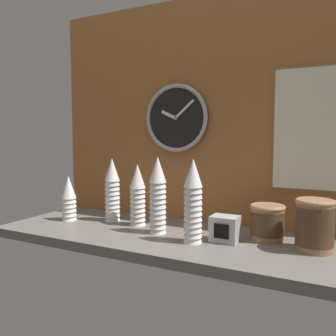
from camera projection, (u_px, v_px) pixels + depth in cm
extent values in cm
cube|color=slate|center=(180.00, 239.00, 148.29)|extent=(160.00, 56.00, 4.00)
cube|color=#A3602D|center=(205.00, 111.00, 166.81)|extent=(160.00, 3.00, 105.00)
cone|color=white|center=(69.00, 209.00, 172.80)|extent=(7.23, 7.23, 10.96)
cone|color=white|center=(69.00, 205.00, 172.60)|extent=(7.23, 7.23, 10.96)
cone|color=white|center=(69.00, 200.00, 172.41)|extent=(7.23, 7.23, 10.96)
cone|color=white|center=(69.00, 196.00, 172.21)|extent=(7.23, 7.23, 10.96)
cone|color=white|center=(69.00, 191.00, 172.01)|extent=(7.23, 7.23, 10.96)
cone|color=white|center=(69.00, 187.00, 171.82)|extent=(7.23, 7.23, 10.96)
cone|color=white|center=(193.00, 228.00, 136.78)|extent=(7.23, 7.23, 10.96)
cone|color=white|center=(193.00, 223.00, 136.59)|extent=(7.23, 7.23, 10.96)
cone|color=white|center=(193.00, 217.00, 136.39)|extent=(7.23, 7.23, 10.96)
cone|color=white|center=(193.00, 212.00, 136.19)|extent=(7.23, 7.23, 10.96)
cone|color=white|center=(193.00, 206.00, 136.00)|extent=(7.23, 7.23, 10.96)
cone|color=white|center=(193.00, 201.00, 135.80)|extent=(7.23, 7.23, 10.96)
cone|color=white|center=(193.00, 195.00, 135.61)|extent=(7.23, 7.23, 10.96)
cone|color=white|center=(193.00, 190.00, 135.41)|extent=(7.23, 7.23, 10.96)
cone|color=white|center=(193.00, 184.00, 135.21)|extent=(7.23, 7.23, 10.96)
cone|color=white|center=(193.00, 178.00, 135.02)|extent=(7.23, 7.23, 10.96)
cone|color=white|center=(193.00, 173.00, 134.82)|extent=(7.23, 7.23, 10.96)
cone|color=white|center=(113.00, 209.00, 171.65)|extent=(7.23, 7.23, 10.96)
cone|color=white|center=(113.00, 205.00, 171.46)|extent=(7.23, 7.23, 10.96)
cone|color=white|center=(113.00, 201.00, 171.26)|extent=(7.23, 7.23, 10.96)
cone|color=white|center=(112.00, 196.00, 171.06)|extent=(7.23, 7.23, 10.96)
cone|color=white|center=(112.00, 192.00, 170.87)|extent=(7.23, 7.23, 10.96)
cone|color=white|center=(112.00, 187.00, 170.67)|extent=(7.23, 7.23, 10.96)
cone|color=white|center=(112.00, 183.00, 170.48)|extent=(7.23, 7.23, 10.96)
cone|color=white|center=(112.00, 179.00, 170.28)|extent=(7.23, 7.23, 10.96)
cone|color=white|center=(112.00, 174.00, 170.08)|extent=(7.23, 7.23, 10.96)
cone|color=white|center=(112.00, 170.00, 169.89)|extent=(7.23, 7.23, 10.96)
cone|color=white|center=(138.00, 213.00, 163.17)|extent=(7.23, 7.23, 10.96)
cone|color=white|center=(138.00, 209.00, 162.97)|extent=(7.23, 7.23, 10.96)
cone|color=white|center=(138.00, 204.00, 162.78)|extent=(7.23, 7.23, 10.96)
cone|color=white|center=(138.00, 199.00, 162.58)|extent=(7.23, 7.23, 10.96)
cone|color=white|center=(138.00, 195.00, 162.38)|extent=(7.23, 7.23, 10.96)
cone|color=white|center=(138.00, 190.00, 162.19)|extent=(7.23, 7.23, 10.96)
cone|color=white|center=(138.00, 185.00, 161.99)|extent=(7.23, 7.23, 10.96)
cone|color=white|center=(138.00, 181.00, 161.79)|extent=(7.23, 7.23, 10.96)
cone|color=white|center=(137.00, 176.00, 161.60)|extent=(7.23, 7.23, 10.96)
cone|color=white|center=(158.00, 220.00, 150.09)|extent=(7.23, 7.23, 10.96)
cone|color=white|center=(158.00, 215.00, 149.89)|extent=(7.23, 7.23, 10.96)
cone|color=white|center=(158.00, 210.00, 149.70)|extent=(7.23, 7.23, 10.96)
cone|color=white|center=(158.00, 205.00, 149.50)|extent=(7.23, 7.23, 10.96)
cone|color=white|center=(158.00, 200.00, 149.31)|extent=(7.23, 7.23, 10.96)
cone|color=white|center=(158.00, 195.00, 149.11)|extent=(7.23, 7.23, 10.96)
cone|color=white|center=(158.00, 190.00, 148.91)|extent=(7.23, 7.23, 10.96)
cone|color=white|center=(158.00, 185.00, 148.72)|extent=(7.23, 7.23, 10.96)
cone|color=white|center=(158.00, 180.00, 148.52)|extent=(7.23, 7.23, 10.96)
cone|color=white|center=(158.00, 175.00, 148.32)|extent=(7.23, 7.23, 10.96)
cone|color=white|center=(158.00, 169.00, 148.13)|extent=(7.23, 7.23, 10.96)
cylinder|color=#996B47|center=(267.00, 234.00, 140.09)|extent=(13.03, 13.03, 4.78)
cylinder|color=#996B47|center=(267.00, 228.00, 139.88)|extent=(13.03, 13.03, 4.78)
cylinder|color=#996B47|center=(267.00, 223.00, 139.67)|extent=(13.03, 13.03, 4.78)
cylinder|color=#996B47|center=(267.00, 217.00, 139.46)|extent=(13.03, 13.03, 4.78)
cylinder|color=#996B47|center=(268.00, 211.00, 139.25)|extent=(13.03, 13.03, 4.78)
torus|color=tan|center=(268.00, 207.00, 139.10)|extent=(13.71, 13.71, 1.72)
cylinder|color=#996B47|center=(314.00, 244.00, 126.84)|extent=(13.03, 13.03, 4.78)
cylinder|color=#996B47|center=(314.00, 238.00, 126.63)|extent=(13.03, 13.03, 4.78)
cylinder|color=#996B47|center=(314.00, 232.00, 126.42)|extent=(13.03, 13.03, 4.78)
cylinder|color=#996B47|center=(315.00, 225.00, 126.21)|extent=(13.03, 13.03, 4.78)
cylinder|color=#996B47|center=(315.00, 219.00, 126.00)|extent=(13.03, 13.03, 4.78)
cylinder|color=#996B47|center=(315.00, 213.00, 125.80)|extent=(13.03, 13.03, 4.78)
cylinder|color=#996B47|center=(315.00, 206.00, 125.59)|extent=(13.03, 13.03, 4.78)
torus|color=tan|center=(316.00, 202.00, 125.43)|extent=(13.71, 13.71, 1.72)
cylinder|color=black|center=(177.00, 118.00, 170.88)|extent=(31.89, 1.80, 31.89)
torus|color=#B2B2B7|center=(176.00, 118.00, 170.16)|extent=(32.60, 1.98, 32.60)
cube|color=white|center=(169.00, 115.00, 171.22)|extent=(7.85, 0.60, 4.63)
cube|color=white|center=(184.00, 109.00, 167.23)|extent=(10.02, 0.60, 8.95)
cylinder|color=white|center=(175.00, 118.00, 169.73)|extent=(1.59, 0.60, 1.59)
cube|color=olive|center=(329.00, 129.00, 141.60)|extent=(44.40, 0.60, 51.70)
cube|color=#EFEACC|center=(328.00, 129.00, 141.23)|extent=(42.00, 1.20, 49.30)
cube|color=#B7B7BC|center=(225.00, 229.00, 138.06)|extent=(10.57, 8.26, 10.02)
cube|color=black|center=(221.00, 231.00, 134.22)|extent=(5.82, 0.40, 5.61)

